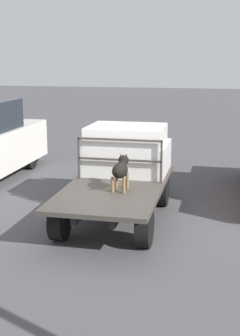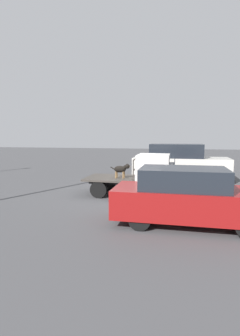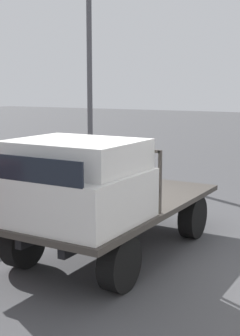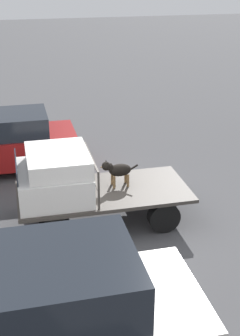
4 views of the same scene
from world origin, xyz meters
TOP-DOWN VIEW (x-y plane):
  - ground_plane at (0.00, 0.00)m, footprint 80.00×80.00m
  - flatbed_truck at (0.00, 0.00)m, footprint 3.78×1.84m
  - truck_cab at (1.05, 0.00)m, footprint 1.51×1.72m
  - truck_headboard at (0.26, 0.00)m, footprint 0.04×1.72m
  - dog at (-0.35, -0.16)m, footprint 0.87×0.28m
  - parked_sedan at (2.26, -3.36)m, footprint 4.32×1.72m
  - parked_pickup_far at (2.05, 4.22)m, footprint 5.24×1.91m

SIDE VIEW (x-z plane):
  - ground_plane at x=0.00m, z-range 0.00..0.00m
  - flatbed_truck at x=0.00m, z-range 0.17..0.93m
  - parked_sedan at x=2.26m, z-range 0.00..1.63m
  - parked_pickup_far at x=2.05m, z-range -0.03..2.04m
  - dog at x=-0.35m, z-range 0.82..1.46m
  - truck_cab at x=1.05m, z-range 0.73..1.73m
  - truck_headboard at x=0.26m, z-range 0.89..1.74m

